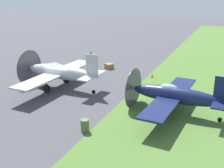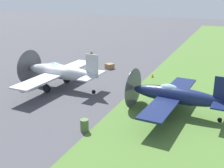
{
  "view_description": "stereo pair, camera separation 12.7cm",
  "coord_description": "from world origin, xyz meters",
  "px_view_note": "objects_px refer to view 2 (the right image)",
  "views": [
    {
      "loc": [
        -23.78,
        -15.89,
        9.67
      ],
      "look_at": [
        -1.24,
        -6.28,
        1.48
      ],
      "focal_mm": 45.66,
      "sensor_mm": 36.0,
      "label": 1
    },
    {
      "loc": [
        -23.73,
        -16.01,
        9.67
      ],
      "look_at": [
        -1.24,
        -6.28,
        1.48
      ],
      "focal_mm": 45.66,
      "sensor_mm": 36.0,
      "label": 2
    }
  ],
  "objects_px": {
    "airplane_wingman": "(174,95)",
    "fuel_drum": "(84,125)",
    "runway_marker_cone": "(152,76)",
    "supply_crate": "(110,66)",
    "airplane_lead": "(59,72)",
    "ground_crew_chief": "(92,56)"
  },
  "relations": [
    {
      "from": "airplane_wingman",
      "to": "fuel_drum",
      "type": "relative_size",
      "value": 11.71
    },
    {
      "from": "airplane_wingman",
      "to": "fuel_drum",
      "type": "xyz_separation_m",
      "value": [
        -5.66,
        5.16,
        -1.12
      ]
    },
    {
      "from": "fuel_drum",
      "to": "runway_marker_cone",
      "type": "xyz_separation_m",
      "value": [
        14.59,
        -0.91,
        -0.23
      ]
    },
    {
      "from": "airplane_lead",
      "to": "airplane_wingman",
      "type": "bearing_deg",
      "value": -95.22
    },
    {
      "from": "airplane_lead",
      "to": "fuel_drum",
      "type": "distance_m",
      "value": 10.1
    },
    {
      "from": "airplane_lead",
      "to": "supply_crate",
      "type": "distance_m",
      "value": 9.09
    },
    {
      "from": "airplane_lead",
      "to": "ground_crew_chief",
      "type": "relative_size",
      "value": 6.57
    },
    {
      "from": "supply_crate",
      "to": "airplane_wingman",
      "type": "bearing_deg",
      "value": -135.45
    },
    {
      "from": "runway_marker_cone",
      "to": "airplane_lead",
      "type": "bearing_deg",
      "value": 133.15
    },
    {
      "from": "airplane_wingman",
      "to": "runway_marker_cone",
      "type": "xyz_separation_m",
      "value": [
        8.93,
        4.25,
        -1.35
      ]
    },
    {
      "from": "ground_crew_chief",
      "to": "fuel_drum",
      "type": "xyz_separation_m",
      "value": [
        -17.91,
        -8.66,
        -0.46
      ]
    },
    {
      "from": "airplane_lead",
      "to": "ground_crew_chief",
      "type": "distance_m",
      "value": 10.77
    },
    {
      "from": "airplane_wingman",
      "to": "ground_crew_chief",
      "type": "bearing_deg",
      "value": 52.62
    },
    {
      "from": "supply_crate",
      "to": "runway_marker_cone",
      "type": "distance_m",
      "value": 6.29
    },
    {
      "from": "airplane_wingman",
      "to": "fuel_drum",
      "type": "bearing_deg",
      "value": 141.82
    },
    {
      "from": "airplane_wingman",
      "to": "fuel_drum",
      "type": "height_order",
      "value": "airplane_wingman"
    },
    {
      "from": "fuel_drum",
      "to": "runway_marker_cone",
      "type": "bearing_deg",
      "value": -3.57
    },
    {
      "from": "supply_crate",
      "to": "ground_crew_chief",
      "type": "bearing_deg",
      "value": 63.3
    },
    {
      "from": "airplane_lead",
      "to": "supply_crate",
      "type": "xyz_separation_m",
      "value": [
        8.83,
        -1.65,
        -1.38
      ]
    },
    {
      "from": "ground_crew_chief",
      "to": "runway_marker_cone",
      "type": "height_order",
      "value": "ground_crew_chief"
    },
    {
      "from": "ground_crew_chief",
      "to": "runway_marker_cone",
      "type": "xyz_separation_m",
      "value": [
        -3.32,
        -9.58,
        -0.69
      ]
    },
    {
      "from": "airplane_wingman",
      "to": "runway_marker_cone",
      "type": "bearing_deg",
      "value": 29.6
    }
  ]
}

